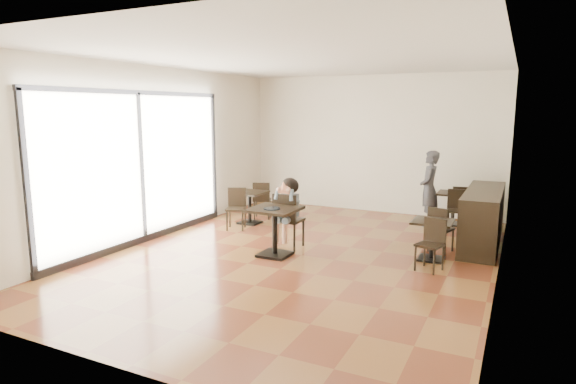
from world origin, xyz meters
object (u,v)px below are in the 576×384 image
Objects in this scene: cafe_table_mid at (432,240)px; chair_left_a at (262,200)px; cafe_table_left at (250,208)px; chair_mid_a at (441,229)px; child at (289,213)px; adult_patron at (429,188)px; chair_mid_b at (430,245)px; chair_left_b at (236,209)px; child_chair at (289,220)px; cafe_table_back at (453,209)px; chair_back_b at (457,211)px; child_table at (275,232)px; chair_back_a at (461,205)px.

chair_left_a reaches higher than cafe_table_mid.
cafe_table_left is 4.00m from chair_mid_a.
adult_patron reaches higher than child.
chair_left_b is (-3.99, 0.89, 0.02)m from chair_mid_b.
child_chair is 1.25× the size of chair_mid_b.
cafe_table_back is 0.83× the size of chair_back_b.
chair_mid_b is 0.95× the size of chair_left_b.
adult_patron is at bearing -147.01° from cafe_table_back.
cafe_table_mid is at bearing -102.03° from chair_back_b.
chair_back_b reaches higher than cafe_table_mid.
cafe_table_back is at bearing 107.34° from chair_mid_b.
chair_mid_b is (0.00, -1.10, 0.00)m from chair_mid_a.
chair_left_b is at bearing -90.00° from cafe_table_left.
adult_patron reaches higher than chair_back_b.
chair_mid_a is 1.10m from chair_mid_b.
child_chair is at bearing -39.02° from cafe_table_left.
cafe_table_left reaches higher than cafe_table_mid.
chair_mid_b is 0.95× the size of chair_back_b.
chair_back_a is (2.50, 3.71, 0.01)m from child_table.
child_table is 2.37m from cafe_table_left.
child is 2.00m from cafe_table_left.
cafe_table_back is 3.23m from chair_mid_b.
child_chair is (0.00, 0.55, 0.08)m from child_table.
child_chair is 2.45m from chair_mid_b.
chair_mid_b is at bearing 175.57° from child_chair.
cafe_table_back is at bearing 52.08° from child.
chair_left_b is (-1.54, 0.70, -0.20)m from child.
chair_left_b is (-3.45, -2.04, -0.37)m from adult_patron.
chair_left_a is at bearing 123.29° from child_table.
child_chair reaches higher than chair_left_a.
child_table is 0.59m from child.
chair_back_b is (4.05, 0.69, -0.00)m from chair_left_a.
chair_mid_b reaches higher than cafe_table_back.
child is 1.71m from chair_left_b.
child_chair is 1.18× the size of chair_back_b.
cafe_table_mid is (2.38, 0.91, -0.08)m from child_table.
adult_patron reaches higher than chair_mid_b.
child_table is 1.04× the size of chair_mid_b.
adult_patron is at bearing 26.66° from chair_back_a.
chair_back_a is 0.68m from chair_back_b.
chair_left_b is (-0.00, -0.55, 0.07)m from cafe_table_left.
chair_mid_b is at bearing -4.43° from child.
adult_patron reaches higher than chair_left_b.
chair_left_b is at bearing 22.60° from chair_back_a.
child_chair reaches higher than cafe_table_back.
chair_mid_a is at bearing -87.94° from cafe_table_back.
cafe_table_back is 4.10m from chair_left_a.
chair_back_a is (0.12, 2.80, 0.09)m from cafe_table_mid.
cafe_table_mid is 0.83× the size of chair_mid_b.
cafe_table_left reaches higher than cafe_table_back.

